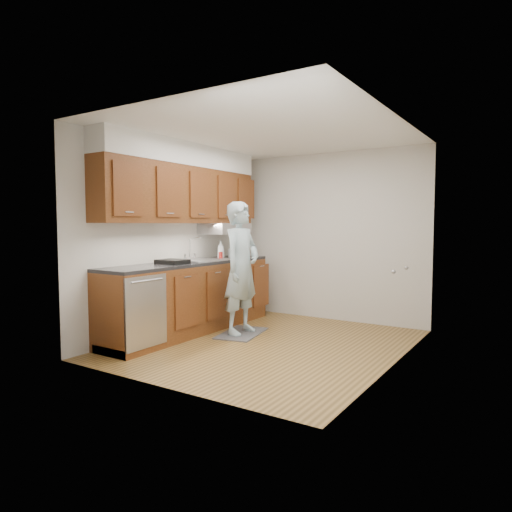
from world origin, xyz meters
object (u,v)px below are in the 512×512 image
(soap_bottle_b, at_px, (232,251))
(soap_bottle_c, at_px, (235,251))
(dish_rack, at_px, (172,262))
(person, at_px, (241,259))
(soap_bottle_a, at_px, (221,249))
(soda_can, at_px, (221,256))

(soap_bottle_b, distance_m, soap_bottle_c, 0.17)
(dish_rack, bearing_deg, person, 46.38)
(soap_bottle_c, relative_size, dish_rack, 0.51)
(soap_bottle_b, distance_m, dish_rack, 1.27)
(soap_bottle_b, bearing_deg, soap_bottle_a, -102.27)
(person, xyz_separation_m, soap_bottle_b, (-0.59, 0.63, 0.05))
(soap_bottle_b, height_order, soap_bottle_c, soap_bottle_b)
(soap_bottle_c, bearing_deg, soap_bottle_a, -87.01)
(person, bearing_deg, dish_rack, 136.34)
(person, bearing_deg, soap_bottle_a, 57.68)
(person, distance_m, soap_bottle_c, 1.02)
(person, relative_size, dish_rack, 5.56)
(person, bearing_deg, soap_bottle_c, 40.32)
(soap_bottle_b, bearing_deg, dish_rack, -90.79)
(soap_bottle_a, distance_m, soap_bottle_b, 0.23)
(soap_bottle_a, bearing_deg, dish_rack, -88.33)
(soap_bottle_c, distance_m, dish_rack, 1.42)
(soap_bottle_a, height_order, dish_rack, soap_bottle_a)
(soap_bottle_b, relative_size, soda_can, 1.86)
(person, xyz_separation_m, soap_bottle_c, (-0.66, 0.78, 0.04))
(person, relative_size, soap_bottle_a, 7.37)
(person, height_order, soap_bottle_a, person)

